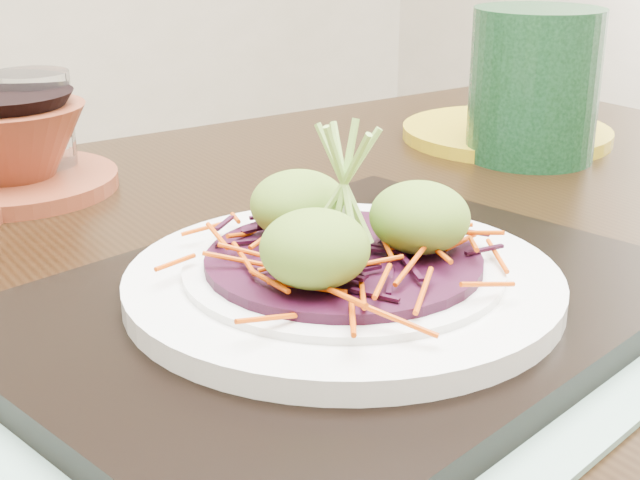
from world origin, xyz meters
TOP-DOWN VIEW (x-y plane):
  - dining_table at (-0.10, -0.01)m, footprint 1.29×0.92m
  - placemat at (-0.11, -0.09)m, footprint 0.46×0.38m
  - serving_tray at (-0.11, -0.09)m, footprint 0.40×0.31m
  - white_plate at (-0.11, -0.09)m, footprint 0.24×0.24m
  - cabbage_bed at (-0.11, -0.09)m, footprint 0.15×0.15m
  - carrot_julienne at (-0.11, -0.09)m, footprint 0.19×0.19m
  - guacamole_scoops at (-0.11, -0.09)m, footprint 0.13×0.12m
  - scallion_garnish at (-0.11, -0.09)m, footprint 0.06×0.06m
  - water_glass at (-0.12, 0.30)m, footprint 0.07×0.07m
  - terracotta_bowl_set at (-0.15, 0.28)m, footprint 0.20×0.20m
  - yellow_plate at (0.30, 0.13)m, footprint 0.24×0.24m
  - green_jar at (0.26, 0.07)m, footprint 0.15×0.15m

SIDE VIEW (x-z plane):
  - dining_table at x=-0.10m, z-range 0.28..1.04m
  - placemat at x=-0.11m, z-range 0.76..0.77m
  - yellow_plate at x=0.30m, z-range 0.76..0.78m
  - serving_tray at x=-0.11m, z-range 0.77..0.78m
  - white_plate at x=-0.11m, z-range 0.78..0.80m
  - terracotta_bowl_set at x=-0.15m, z-range 0.76..0.83m
  - cabbage_bed at x=-0.11m, z-range 0.80..0.81m
  - water_glass at x=-0.12m, z-range 0.76..0.86m
  - carrot_julienne at x=-0.11m, z-range 0.81..0.82m
  - guacamole_scoops at x=-0.11m, z-range 0.80..0.85m
  - green_jar at x=0.26m, z-range 0.76..0.90m
  - scallion_garnish at x=-0.11m, z-range 0.80..0.89m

